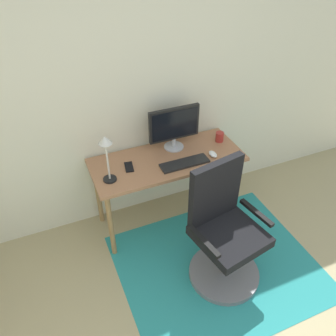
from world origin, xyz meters
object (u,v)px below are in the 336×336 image
(desk, at_px, (167,166))
(desk_lamp, at_px, (106,150))
(computer_mouse, at_px, (213,154))
(office_chair, at_px, (224,238))
(coffee_cup, at_px, (220,137))
(monitor, at_px, (174,126))
(cell_phone, at_px, (129,167))
(keyboard, at_px, (185,163))

(desk, relative_size, desk_lamp, 3.25)
(computer_mouse, xyz_separation_m, office_chair, (-0.23, -0.64, -0.33))
(coffee_cup, bearing_deg, computer_mouse, -132.72)
(monitor, height_order, computer_mouse, monitor)
(computer_mouse, relative_size, office_chair, 0.10)
(desk, height_order, cell_phone, cell_phone)
(desk, relative_size, office_chair, 1.27)
(desk, distance_m, keyboard, 0.19)
(monitor, relative_size, desk_lamp, 1.13)
(monitor, bearing_deg, desk_lamp, -161.09)
(desk, bearing_deg, office_chair, -77.88)
(desk, xyz_separation_m, desk_lamp, (-0.54, -0.09, 0.38))
(keyboard, relative_size, computer_mouse, 4.13)
(keyboard, bearing_deg, computer_mouse, 2.94)
(desk, distance_m, coffee_cup, 0.58)
(monitor, distance_m, computer_mouse, 0.42)
(monitor, bearing_deg, cell_phone, -164.60)
(coffee_cup, height_order, cell_phone, coffee_cup)
(computer_mouse, relative_size, desk_lamp, 0.25)
(office_chair, bearing_deg, computer_mouse, 60.10)
(computer_mouse, height_order, cell_phone, computer_mouse)
(office_chair, bearing_deg, desk_lamp, 126.28)
(keyboard, relative_size, office_chair, 0.41)
(desk, distance_m, cell_phone, 0.36)
(monitor, distance_m, office_chair, 1.05)
(coffee_cup, xyz_separation_m, office_chair, (-0.40, -0.82, -0.36))
(keyboard, xyz_separation_m, computer_mouse, (0.28, 0.01, 0.01))
(desk, distance_m, desk_lamp, 0.67)
(coffee_cup, height_order, office_chair, office_chair)
(cell_phone, relative_size, office_chair, 0.13)
(computer_mouse, bearing_deg, keyboard, -177.06)
(desk, xyz_separation_m, keyboard, (0.10, -0.13, 0.09))
(computer_mouse, bearing_deg, office_chair, -109.53)
(monitor, height_order, coffee_cup, monitor)
(keyboard, height_order, coffee_cup, coffee_cup)
(keyboard, relative_size, coffee_cup, 4.68)
(computer_mouse, height_order, desk_lamp, desk_lamp)
(monitor, relative_size, keyboard, 1.09)
(monitor, xyz_separation_m, desk_lamp, (-0.67, -0.23, 0.07))
(coffee_cup, bearing_deg, desk, -173.16)
(cell_phone, bearing_deg, keyboard, -7.28)
(desk_lamp, bearing_deg, computer_mouse, -1.79)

